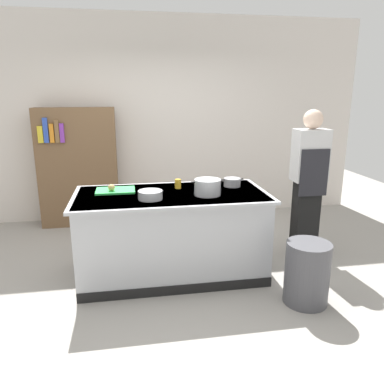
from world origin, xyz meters
The scene contains 12 objects.
ground_plane centered at (0.00, 0.00, 0.00)m, with size 10.00×10.00×0.00m, color #9E9991.
back_wall centered at (0.00, 2.10, 1.50)m, with size 6.40×0.12×3.00m, color silver.
counter_island centered at (0.00, 0.00, 0.47)m, with size 1.98×0.98×0.90m.
cutting_board centered at (-0.57, 0.18, 0.91)m, with size 0.40×0.28×0.02m, color green.
onion centered at (-0.60, 0.13, 0.96)m, with size 0.07×0.07×0.07m, color tan.
stock_pot centered at (0.35, -0.12, 0.98)m, with size 0.33×0.27×0.16m.
sauce_pan centered at (0.70, 0.19, 0.95)m, with size 0.25×0.18×0.09m.
mixing_bowl centered at (-0.22, -0.18, 0.94)m, with size 0.24×0.24×0.09m, color #B7BABF.
juice_cup centered at (0.10, 0.20, 0.95)m, with size 0.07×0.07×0.10m, color yellow.
trash_bin centered at (1.16, -0.78, 0.30)m, with size 0.41×0.41×0.59m, color #4C4C51.
person_chef centered at (1.65, 0.29, 0.91)m, with size 0.38×0.25×1.72m.
bookshelf centered at (-1.14, 1.80, 0.85)m, with size 1.10×0.31×1.70m.
Camera 1 is at (-0.41, -3.67, 1.90)m, focal length 34.91 mm.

